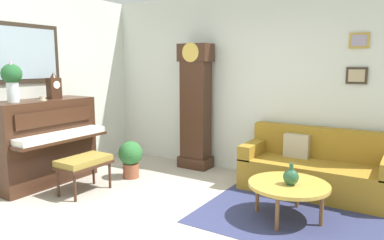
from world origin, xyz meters
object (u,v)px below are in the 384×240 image
at_px(grandfather_clock, 196,110).
at_px(potted_plant, 131,157).
at_px(piano, 44,141).
at_px(couch, 316,169).
at_px(piano_bench, 84,163).
at_px(coffee_table, 289,186).
at_px(mantel_clock, 54,87).
at_px(teacup, 42,99).
at_px(green_jug, 291,177).
at_px(flower_vase, 12,78).

height_order(grandfather_clock, potted_plant, grandfather_clock).
xyz_separation_m(piano, couch, (3.41, 1.67, -0.30)).
xyz_separation_m(piano_bench, coffee_table, (2.55, 0.62, -0.03)).
relative_size(grandfather_clock, potted_plant, 3.62).
xyz_separation_m(couch, mantel_clock, (-3.41, -1.45, 1.06)).
height_order(grandfather_clock, teacup, grandfather_clock).
bearing_deg(mantel_clock, potted_plant, 33.55).
distance_m(mantel_clock, green_jug, 3.52).
relative_size(mantel_clock, teacup, 3.28).
xyz_separation_m(grandfather_clock, potted_plant, (-0.53, -0.99, -0.64)).
height_order(couch, coffee_table, couch).
bearing_deg(teacup, piano, 153.13).
bearing_deg(potted_plant, couch, 18.74).
height_order(flower_vase, potted_plant, flower_vase).
xyz_separation_m(piano, grandfather_clock, (1.44, 1.81, 0.36)).
distance_m(grandfather_clock, potted_plant, 1.30).
bearing_deg(flower_vase, piano_bench, 27.75).
relative_size(grandfather_clock, mantel_clock, 5.34).
xyz_separation_m(mantel_clock, green_jug, (3.39, 0.38, -0.88)).
relative_size(couch, mantel_clock, 5.00).
height_order(green_jug, potted_plant, green_jug).
distance_m(piano, coffee_table, 3.42).
bearing_deg(couch, green_jug, -91.18).
xyz_separation_m(grandfather_clock, couch, (1.97, -0.14, -0.65)).
height_order(grandfather_clock, couch, grandfather_clock).
height_order(teacup, potted_plant, teacup).
distance_m(grandfather_clock, green_jug, 2.35).
distance_m(grandfather_clock, flower_vase, 2.70).
distance_m(couch, flower_vase, 4.17).
height_order(piano_bench, mantel_clock, mantel_clock).
bearing_deg(piano, green_jug, 10.04).
distance_m(coffee_table, flower_vase, 3.70).
bearing_deg(piano_bench, couch, 32.44).
relative_size(green_jug, potted_plant, 0.43).
xyz_separation_m(couch, coffee_table, (-0.05, -1.03, 0.06)).
xyz_separation_m(flower_vase, teacup, (0.10, 0.36, -0.29)).
relative_size(piano_bench, mantel_clock, 1.84).
height_order(piano, piano_bench, piano).
bearing_deg(couch, grandfather_clock, 175.84).
bearing_deg(mantel_clock, piano_bench, -14.51).
relative_size(coffee_table, flower_vase, 1.52).
distance_m(coffee_table, potted_plant, 2.46).
distance_m(piano_bench, potted_plant, 0.81).
xyz_separation_m(couch, flower_vase, (-3.41, -2.08, 1.21)).
relative_size(piano, piano_bench, 2.06).
distance_m(piano, couch, 3.81).
bearing_deg(couch, flower_vase, -148.63).
bearing_deg(couch, piano_bench, -147.56).
xyz_separation_m(piano_bench, couch, (2.60, 1.66, -0.09)).
distance_m(piano_bench, flower_vase, 1.44).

